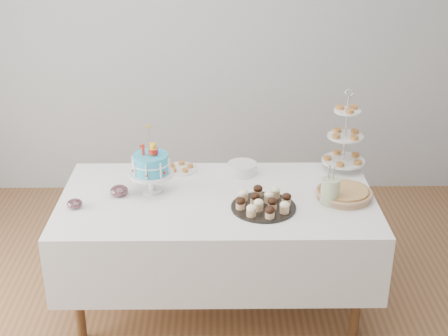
{
  "coord_description": "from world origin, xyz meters",
  "views": [
    {
      "loc": [
        0.01,
        -3.08,
        2.51
      ],
      "look_at": [
        0.04,
        0.3,
        0.96
      ],
      "focal_mm": 50.0,
      "sensor_mm": 36.0,
      "label": 1
    }
  ],
  "objects_px": {
    "table": "(217,229)",
    "jam_bowl_a": "(75,204)",
    "birthday_cake": "(151,175)",
    "utensil_pitcher": "(330,190)",
    "jam_bowl_b": "(119,191)",
    "cupcake_tray": "(264,202)",
    "tiered_stand": "(345,137)",
    "pastry_plate": "(180,168)",
    "pie": "(344,193)",
    "plate_stack": "(242,168)"
  },
  "relations": [
    {
      "from": "tiered_stand",
      "to": "plate_stack",
      "type": "distance_m",
      "value": 0.71
    },
    {
      "from": "table",
      "to": "utensil_pitcher",
      "type": "distance_m",
      "value": 0.74
    },
    {
      "from": "pie",
      "to": "birthday_cake",
      "type": "bearing_deg",
      "value": 175.14
    },
    {
      "from": "cupcake_tray",
      "to": "utensil_pitcher",
      "type": "bearing_deg",
      "value": 7.88
    },
    {
      "from": "table",
      "to": "jam_bowl_a",
      "type": "distance_m",
      "value": 0.89
    },
    {
      "from": "table",
      "to": "plate_stack",
      "type": "distance_m",
      "value": 0.46
    },
    {
      "from": "jam_bowl_b",
      "to": "cupcake_tray",
      "type": "bearing_deg",
      "value": -11.24
    },
    {
      "from": "tiered_stand",
      "to": "utensil_pitcher",
      "type": "relative_size",
      "value": 2.28
    },
    {
      "from": "birthday_cake",
      "to": "utensil_pitcher",
      "type": "xyz_separation_m",
      "value": [
        1.07,
        -0.17,
        -0.03
      ]
    },
    {
      "from": "birthday_cake",
      "to": "tiered_stand",
      "type": "height_order",
      "value": "tiered_stand"
    },
    {
      "from": "table",
      "to": "jam_bowl_b",
      "type": "xyz_separation_m",
      "value": [
        -0.6,
        0.03,
        0.26
      ]
    },
    {
      "from": "birthday_cake",
      "to": "cupcake_tray",
      "type": "xyz_separation_m",
      "value": [
        0.68,
        -0.23,
        -0.07
      ]
    },
    {
      "from": "pastry_plate",
      "to": "utensil_pitcher",
      "type": "xyz_separation_m",
      "value": [
        0.92,
        -0.49,
        0.07
      ]
    },
    {
      "from": "jam_bowl_b",
      "to": "tiered_stand",
      "type": "bearing_deg",
      "value": 14.48
    },
    {
      "from": "birthday_cake",
      "to": "tiered_stand",
      "type": "relative_size",
      "value": 0.76
    },
    {
      "from": "pastry_plate",
      "to": "utensil_pitcher",
      "type": "relative_size",
      "value": 0.92
    },
    {
      "from": "table",
      "to": "cupcake_tray",
      "type": "bearing_deg",
      "value": -28.1
    },
    {
      "from": "birthday_cake",
      "to": "jam_bowl_a",
      "type": "distance_m",
      "value": 0.49
    },
    {
      "from": "table",
      "to": "tiered_stand",
      "type": "relative_size",
      "value": 3.44
    },
    {
      "from": "pie",
      "to": "jam_bowl_a",
      "type": "distance_m",
      "value": 1.61
    },
    {
      "from": "pastry_plate",
      "to": "plate_stack",
      "type": "bearing_deg",
      "value": -8.73
    },
    {
      "from": "table",
      "to": "jam_bowl_a",
      "type": "xyz_separation_m",
      "value": [
        -0.84,
        -0.13,
        0.25
      ]
    },
    {
      "from": "birthday_cake",
      "to": "jam_bowl_b",
      "type": "distance_m",
      "value": 0.22
    },
    {
      "from": "cupcake_tray",
      "to": "pastry_plate",
      "type": "xyz_separation_m",
      "value": [
        -0.52,
        0.55,
        -0.03
      ]
    },
    {
      "from": "cupcake_tray",
      "to": "pastry_plate",
      "type": "distance_m",
      "value": 0.75
    },
    {
      "from": "jam_bowl_a",
      "to": "pie",
      "type": "bearing_deg",
      "value": 3.89
    },
    {
      "from": "tiered_stand",
      "to": "jam_bowl_b",
      "type": "height_order",
      "value": "tiered_stand"
    },
    {
      "from": "birthday_cake",
      "to": "jam_bowl_a",
      "type": "relative_size",
      "value": 4.59
    },
    {
      "from": "pie",
      "to": "utensil_pitcher",
      "type": "bearing_deg",
      "value": -144.77
    },
    {
      "from": "tiered_stand",
      "to": "plate_stack",
      "type": "height_order",
      "value": "tiered_stand"
    },
    {
      "from": "birthday_cake",
      "to": "pastry_plate",
      "type": "height_order",
      "value": "birthday_cake"
    },
    {
      "from": "cupcake_tray",
      "to": "pastry_plate",
      "type": "height_order",
      "value": "cupcake_tray"
    },
    {
      "from": "tiered_stand",
      "to": "pastry_plate",
      "type": "distance_m",
      "value": 1.11
    },
    {
      "from": "plate_stack",
      "to": "jam_bowl_b",
      "type": "bearing_deg",
      "value": -158.0
    },
    {
      "from": "tiered_stand",
      "to": "utensil_pitcher",
      "type": "xyz_separation_m",
      "value": [
        -0.17,
        -0.49,
        -0.15
      ]
    },
    {
      "from": "table",
      "to": "cupcake_tray",
      "type": "height_order",
      "value": "cupcake_tray"
    },
    {
      "from": "plate_stack",
      "to": "jam_bowl_b",
      "type": "xyz_separation_m",
      "value": [
        -0.76,
        -0.31,
        -0.01
      ]
    },
    {
      "from": "table",
      "to": "jam_bowl_b",
      "type": "height_order",
      "value": "jam_bowl_b"
    },
    {
      "from": "birthday_cake",
      "to": "jam_bowl_b",
      "type": "xyz_separation_m",
      "value": [
        -0.2,
        -0.05,
        -0.08
      ]
    },
    {
      "from": "birthday_cake",
      "to": "plate_stack",
      "type": "bearing_deg",
      "value": 32.93
    },
    {
      "from": "birthday_cake",
      "to": "jam_bowl_a",
      "type": "bearing_deg",
      "value": -145.73
    },
    {
      "from": "cupcake_tray",
      "to": "jam_bowl_b",
      "type": "relative_size",
      "value": 3.45
    },
    {
      "from": "birthday_cake",
      "to": "pastry_plate",
      "type": "distance_m",
      "value": 0.37
    },
    {
      "from": "cupcake_tray",
      "to": "jam_bowl_a",
      "type": "distance_m",
      "value": 1.11
    },
    {
      "from": "tiered_stand",
      "to": "jam_bowl_b",
      "type": "xyz_separation_m",
      "value": [
        -1.44,
        -0.37,
        -0.2
      ]
    },
    {
      "from": "plate_stack",
      "to": "jam_bowl_b",
      "type": "distance_m",
      "value": 0.82
    },
    {
      "from": "cupcake_tray",
      "to": "jam_bowl_a",
      "type": "relative_size",
      "value": 4.17
    },
    {
      "from": "plate_stack",
      "to": "utensil_pitcher",
      "type": "relative_size",
      "value": 0.78
    },
    {
      "from": "jam_bowl_a",
      "to": "utensil_pitcher",
      "type": "relative_size",
      "value": 0.38
    },
    {
      "from": "birthday_cake",
      "to": "utensil_pitcher",
      "type": "relative_size",
      "value": 1.73
    }
  ]
}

